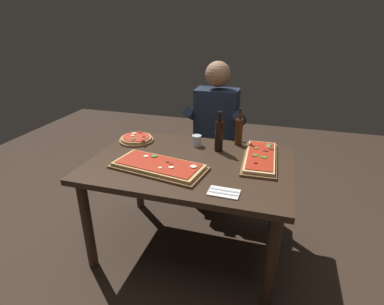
{
  "coord_description": "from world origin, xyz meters",
  "views": [
    {
      "loc": [
        0.56,
        -1.85,
        1.67
      ],
      "look_at": [
        0.0,
        0.05,
        0.79
      ],
      "focal_mm": 28.66,
      "sensor_mm": 36.0,
      "label": 1
    }
  ],
  "objects_px": {
    "pizza_rectangular_front": "(159,166)",
    "oil_bottle_amber": "(239,131)",
    "wine_bottle_dark": "(219,135)",
    "seated_diner": "(215,128)",
    "dining_table": "(190,174)",
    "pizza_round_far": "(136,139)",
    "pizza_rectangular_left": "(260,158)",
    "tumbler_near_camera": "(197,141)",
    "diner_chair": "(217,149)"
  },
  "relations": [
    {
      "from": "pizza_rectangular_front",
      "to": "oil_bottle_amber",
      "type": "bearing_deg",
      "value": 52.21
    },
    {
      "from": "wine_bottle_dark",
      "to": "seated_diner",
      "type": "bearing_deg",
      "value": 105.4
    },
    {
      "from": "seated_diner",
      "to": "dining_table",
      "type": "bearing_deg",
      "value": -91.26
    },
    {
      "from": "oil_bottle_amber",
      "to": "wine_bottle_dark",
      "type": "bearing_deg",
      "value": -127.49
    },
    {
      "from": "dining_table",
      "to": "pizza_rectangular_front",
      "type": "height_order",
      "value": "pizza_rectangular_front"
    },
    {
      "from": "pizza_round_far",
      "to": "seated_diner",
      "type": "height_order",
      "value": "seated_diner"
    },
    {
      "from": "pizza_rectangular_front",
      "to": "pizza_rectangular_left",
      "type": "relative_size",
      "value": 1.15
    },
    {
      "from": "pizza_rectangular_left",
      "to": "seated_diner",
      "type": "relative_size",
      "value": 0.44
    },
    {
      "from": "pizza_rectangular_left",
      "to": "wine_bottle_dark",
      "type": "bearing_deg",
      "value": 166.13
    },
    {
      "from": "pizza_rectangular_left",
      "to": "wine_bottle_dark",
      "type": "distance_m",
      "value": 0.34
    },
    {
      "from": "oil_bottle_amber",
      "to": "pizza_rectangular_left",
      "type": "bearing_deg",
      "value": -51.23
    },
    {
      "from": "dining_table",
      "to": "wine_bottle_dark",
      "type": "relative_size",
      "value": 4.56
    },
    {
      "from": "pizza_rectangular_front",
      "to": "tumbler_near_camera",
      "type": "distance_m",
      "value": 0.48
    },
    {
      "from": "pizza_round_far",
      "to": "tumbler_near_camera",
      "type": "distance_m",
      "value": 0.5
    },
    {
      "from": "pizza_rectangular_front",
      "to": "dining_table",
      "type": "bearing_deg",
      "value": 43.92
    },
    {
      "from": "pizza_rectangular_front",
      "to": "seated_diner",
      "type": "relative_size",
      "value": 0.5
    },
    {
      "from": "diner_chair",
      "to": "seated_diner",
      "type": "height_order",
      "value": "seated_diner"
    },
    {
      "from": "dining_table",
      "to": "diner_chair",
      "type": "distance_m",
      "value": 0.87
    },
    {
      "from": "pizza_rectangular_left",
      "to": "oil_bottle_amber",
      "type": "bearing_deg",
      "value": 128.77
    },
    {
      "from": "diner_chair",
      "to": "seated_diner",
      "type": "xyz_separation_m",
      "value": [
        0.0,
        -0.12,
        0.26
      ]
    },
    {
      "from": "diner_chair",
      "to": "seated_diner",
      "type": "relative_size",
      "value": 0.65
    },
    {
      "from": "wine_bottle_dark",
      "to": "diner_chair",
      "type": "relative_size",
      "value": 0.35
    },
    {
      "from": "oil_bottle_amber",
      "to": "tumbler_near_camera",
      "type": "distance_m",
      "value": 0.34
    },
    {
      "from": "dining_table",
      "to": "seated_diner",
      "type": "xyz_separation_m",
      "value": [
        0.02,
        0.74,
        0.1
      ]
    },
    {
      "from": "pizza_round_far",
      "to": "tumbler_near_camera",
      "type": "relative_size",
      "value": 3.25
    },
    {
      "from": "wine_bottle_dark",
      "to": "pizza_round_far",
      "type": "bearing_deg",
      "value": 180.0
    },
    {
      "from": "pizza_rectangular_front",
      "to": "wine_bottle_dark",
      "type": "xyz_separation_m",
      "value": [
        0.32,
        0.41,
        0.11
      ]
    },
    {
      "from": "oil_bottle_amber",
      "to": "tumbler_near_camera",
      "type": "xyz_separation_m",
      "value": [
        -0.31,
        -0.11,
        -0.08
      ]
    },
    {
      "from": "dining_table",
      "to": "tumbler_near_camera",
      "type": "bearing_deg",
      "value": 96.64
    },
    {
      "from": "dining_table",
      "to": "tumbler_near_camera",
      "type": "height_order",
      "value": "tumbler_near_camera"
    },
    {
      "from": "pizza_round_far",
      "to": "diner_chair",
      "type": "relative_size",
      "value": 0.32
    },
    {
      "from": "pizza_rectangular_front",
      "to": "wine_bottle_dark",
      "type": "relative_size",
      "value": 2.19
    },
    {
      "from": "dining_table",
      "to": "diner_chair",
      "type": "relative_size",
      "value": 1.61
    },
    {
      "from": "pizza_rectangular_left",
      "to": "oil_bottle_amber",
      "type": "height_order",
      "value": "oil_bottle_amber"
    },
    {
      "from": "tumbler_near_camera",
      "to": "wine_bottle_dark",
      "type": "bearing_deg",
      "value": -14.76
    },
    {
      "from": "pizza_rectangular_front",
      "to": "oil_bottle_amber",
      "type": "height_order",
      "value": "oil_bottle_amber"
    },
    {
      "from": "dining_table",
      "to": "pizza_rectangular_left",
      "type": "height_order",
      "value": "pizza_rectangular_left"
    },
    {
      "from": "pizza_round_far",
      "to": "seated_diner",
      "type": "xyz_separation_m",
      "value": [
        0.55,
        0.49,
        -0.02
      ]
    },
    {
      "from": "pizza_round_far",
      "to": "seated_diner",
      "type": "bearing_deg",
      "value": 41.67
    },
    {
      "from": "tumbler_near_camera",
      "to": "seated_diner",
      "type": "xyz_separation_m",
      "value": [
        0.05,
        0.44,
        -0.03
      ]
    },
    {
      "from": "oil_bottle_amber",
      "to": "seated_diner",
      "type": "relative_size",
      "value": 0.22
    },
    {
      "from": "tumbler_near_camera",
      "to": "dining_table",
      "type": "bearing_deg",
      "value": -83.36
    },
    {
      "from": "pizza_round_far",
      "to": "wine_bottle_dark",
      "type": "xyz_separation_m",
      "value": [
        0.68,
        -0.0,
        0.11
      ]
    },
    {
      "from": "pizza_rectangular_left",
      "to": "seated_diner",
      "type": "distance_m",
      "value": 0.73
    },
    {
      "from": "tumbler_near_camera",
      "to": "diner_chair",
      "type": "bearing_deg",
      "value": 84.83
    },
    {
      "from": "oil_bottle_amber",
      "to": "diner_chair",
      "type": "distance_m",
      "value": 0.63
    },
    {
      "from": "dining_table",
      "to": "wine_bottle_dark",
      "type": "distance_m",
      "value": 0.36
    },
    {
      "from": "wine_bottle_dark",
      "to": "diner_chair",
      "type": "height_order",
      "value": "wine_bottle_dark"
    },
    {
      "from": "wine_bottle_dark",
      "to": "oil_bottle_amber",
      "type": "xyz_separation_m",
      "value": [
        0.12,
        0.16,
        -0.01
      ]
    },
    {
      "from": "wine_bottle_dark",
      "to": "seated_diner",
      "type": "xyz_separation_m",
      "value": [
        -0.13,
        0.49,
        -0.12
      ]
    }
  ]
}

